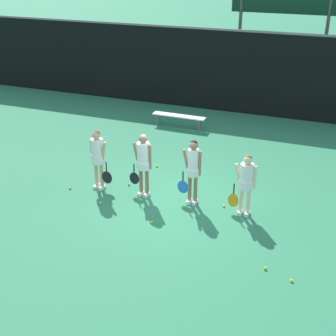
% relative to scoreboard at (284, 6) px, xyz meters
% --- Properties ---
extents(ground_plane, '(140.00, 140.00, 0.00)m').
position_rel_scoreboard_xyz_m(ground_plane, '(-1.30, -9.48, -4.13)').
color(ground_plane, '#2D7F56').
extents(fence_windscreen, '(60.00, 0.08, 3.36)m').
position_rel_scoreboard_xyz_m(fence_windscreen, '(-1.30, -1.52, -2.43)').
color(fence_windscreen, black).
rests_on(fence_windscreen, ground_plane).
extents(scoreboard, '(4.25, 0.15, 5.22)m').
position_rel_scoreboard_xyz_m(scoreboard, '(0.00, 0.00, 0.00)').
color(scoreboard, '#515156').
rests_on(scoreboard, ground_plane).
extents(bench_courtside, '(2.07, 0.39, 0.48)m').
position_rel_scoreboard_xyz_m(bench_courtside, '(-2.97, -4.05, -3.71)').
color(bench_courtside, silver).
rests_on(bench_courtside, ground_plane).
extents(player_0, '(0.68, 0.39, 1.76)m').
position_rel_scoreboard_xyz_m(player_0, '(-3.41, -9.55, -3.07)').
color(player_0, tan).
rests_on(player_0, ground_plane).
extents(player_1, '(0.68, 0.39, 1.81)m').
position_rel_scoreboard_xyz_m(player_1, '(-2.05, -9.48, -3.04)').
color(player_1, '#8C664C').
rests_on(player_1, ground_plane).
extents(player_2, '(0.63, 0.33, 1.82)m').
position_rel_scoreboard_xyz_m(player_2, '(-0.67, -9.41, -3.05)').
color(player_2, '#8C664C').
rests_on(player_2, ground_plane).
extents(player_3, '(0.67, 0.40, 1.67)m').
position_rel_scoreboard_xyz_m(player_3, '(0.76, -9.49, -3.14)').
color(player_3, beige).
rests_on(player_3, ground_plane).
extents(tennis_ball_0, '(0.07, 0.07, 0.07)m').
position_rel_scoreboard_xyz_m(tennis_ball_0, '(-2.41, -7.66, -4.09)').
color(tennis_ball_0, '#CCE033').
rests_on(tennis_ball_0, ground_plane).
extents(tennis_ball_1, '(0.07, 0.07, 0.07)m').
position_rel_scoreboard_xyz_m(tennis_ball_1, '(-4.18, -9.92, -4.09)').
color(tennis_ball_1, '#CCE033').
rests_on(tennis_ball_1, ground_plane).
extents(tennis_ball_2, '(0.06, 0.06, 0.06)m').
position_rel_scoreboard_xyz_m(tennis_ball_2, '(2.30, -11.82, -4.09)').
color(tennis_ball_2, '#CCE033').
rests_on(tennis_ball_2, ground_plane).
extents(tennis_ball_3, '(0.07, 0.07, 0.07)m').
position_rel_scoreboard_xyz_m(tennis_ball_3, '(-3.59, -8.86, -4.09)').
color(tennis_ball_3, '#CCE033').
rests_on(tennis_ball_3, ground_plane).
extents(tennis_ball_4, '(0.07, 0.07, 0.07)m').
position_rel_scoreboard_xyz_m(tennis_ball_4, '(-1.29, -10.77, -4.09)').
color(tennis_ball_4, '#CCE033').
rests_on(tennis_ball_4, ground_plane).
extents(tennis_ball_5, '(0.06, 0.06, 0.06)m').
position_rel_scoreboard_xyz_m(tennis_ball_5, '(0.20, -9.33, -4.09)').
color(tennis_ball_5, '#CCE033').
rests_on(tennis_ball_5, ground_plane).
extents(tennis_ball_6, '(0.07, 0.07, 0.07)m').
position_rel_scoreboard_xyz_m(tennis_ball_6, '(-2.67, -7.77, -4.09)').
color(tennis_ball_6, '#CCE033').
rests_on(tennis_ball_6, ground_plane).
extents(tennis_ball_7, '(0.07, 0.07, 0.07)m').
position_rel_scoreboard_xyz_m(tennis_ball_7, '(1.72, -11.60, -4.09)').
color(tennis_ball_7, '#CCE033').
rests_on(tennis_ball_7, ground_plane).
extents(tennis_ball_8, '(0.07, 0.07, 0.07)m').
position_rel_scoreboard_xyz_m(tennis_ball_8, '(-2.95, -10.37, -4.09)').
color(tennis_ball_8, '#CCE033').
rests_on(tennis_ball_8, ground_plane).
extents(tennis_ball_9, '(0.07, 0.07, 0.07)m').
position_rel_scoreboard_xyz_m(tennis_ball_9, '(-2.70, -9.10, -4.09)').
color(tennis_ball_9, '#CCE033').
rests_on(tennis_ball_9, ground_plane).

